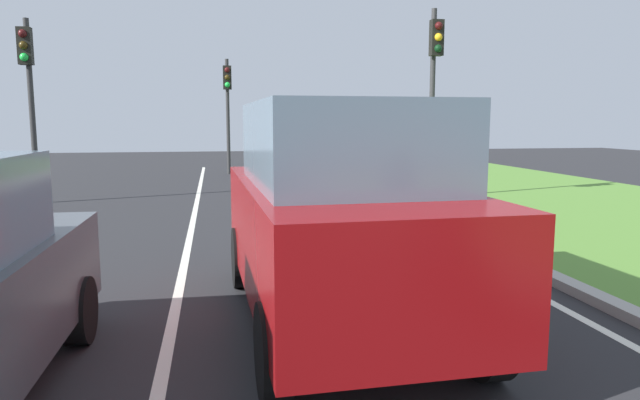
{
  "coord_description": "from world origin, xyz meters",
  "views": [
    {
      "loc": [
        -0.23,
        3.44,
        2.1
      ],
      "look_at": [
        0.96,
        9.82,
        1.2
      ],
      "focal_mm": 32.09,
      "sensor_mm": 36.0,
      "label": 1
    }
  ],
  "objects_px": {
    "traffic_light_near_right": "(434,73)",
    "car_suv_ahead": "(338,213)",
    "traffic_light_far_median": "(228,97)",
    "traffic_light_overhead_left": "(28,79)"
  },
  "relations": [
    {
      "from": "traffic_light_overhead_left",
      "to": "car_suv_ahead",
      "type": "bearing_deg",
      "value": -60.07
    },
    {
      "from": "car_suv_ahead",
      "to": "traffic_light_overhead_left",
      "type": "xyz_separation_m",
      "value": [
        -5.72,
        9.93,
        1.96
      ]
    },
    {
      "from": "traffic_light_near_right",
      "to": "traffic_light_far_median",
      "type": "xyz_separation_m",
      "value": [
        -5.1,
        8.55,
        -0.3
      ]
    },
    {
      "from": "traffic_light_near_right",
      "to": "traffic_light_far_median",
      "type": "distance_m",
      "value": 9.96
    },
    {
      "from": "traffic_light_near_right",
      "to": "traffic_light_overhead_left",
      "type": "distance_m",
      "value": 10.24
    },
    {
      "from": "car_suv_ahead",
      "to": "traffic_light_near_right",
      "type": "xyz_separation_m",
      "value": [
        4.45,
        8.74,
        2.16
      ]
    },
    {
      "from": "traffic_light_near_right",
      "to": "car_suv_ahead",
      "type": "bearing_deg",
      "value": -117.0
    },
    {
      "from": "car_suv_ahead",
      "to": "traffic_light_overhead_left",
      "type": "distance_m",
      "value": 11.63
    },
    {
      "from": "traffic_light_overhead_left",
      "to": "traffic_light_far_median",
      "type": "relative_size",
      "value": 1.03
    },
    {
      "from": "car_suv_ahead",
      "to": "traffic_light_far_median",
      "type": "height_order",
      "value": "traffic_light_far_median"
    }
  ]
}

